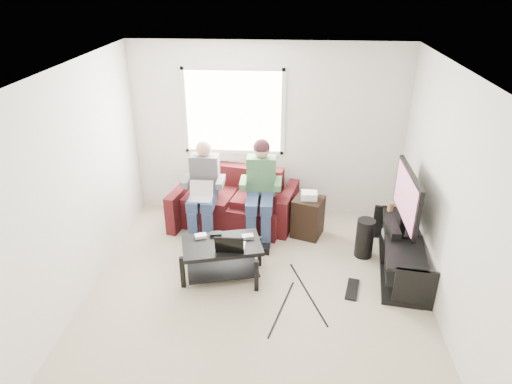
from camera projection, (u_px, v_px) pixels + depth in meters
floor at (256, 301)px, 5.28m from camera, size 4.50×4.50×0.00m
ceiling at (256, 75)px, 4.13m from camera, size 4.50×4.50×0.00m
wall_back at (268, 132)px, 6.72m from camera, size 4.50×0.00×4.50m
wall_front at (226, 376)px, 2.69m from camera, size 4.50×0.00×4.50m
wall_left at (68, 195)px, 4.84m from camera, size 0.00×4.50×4.50m
wall_right at (455, 209)px, 4.56m from camera, size 0.00×4.50×4.50m
window at (233, 112)px, 6.60m from camera, size 1.48×0.04×1.28m
sofa at (235, 204)px, 6.80m from camera, size 1.91×1.10×0.82m
person_left at (204, 186)px, 6.38m from camera, size 0.40×0.70×1.33m
person_right at (261, 183)px, 6.31m from camera, size 0.40×0.71×1.38m
laptop_silver at (201, 195)px, 6.18m from camera, size 0.37×0.30×0.24m
coffee_table at (222, 252)px, 5.57m from camera, size 1.06×0.80×0.47m
laptop_black at (230, 239)px, 5.38m from camera, size 0.37×0.28×0.24m
controller_a at (201, 236)px, 5.63m from camera, size 0.16×0.13×0.04m
controller_b at (216, 234)px, 5.67m from camera, size 0.15×0.12×0.04m
controller_c at (248, 237)px, 5.62m from camera, size 0.16×0.13×0.04m
tv_stand at (400, 254)px, 5.75m from camera, size 0.66×1.58×0.51m
tv at (407, 198)px, 5.51m from camera, size 0.12×1.10×0.81m
soundbar at (393, 227)px, 5.70m from camera, size 0.12×0.50×0.10m
drink_cup at (391, 207)px, 6.16m from camera, size 0.08×0.08×0.12m
console_white at (408, 268)px, 5.36m from camera, size 0.30×0.22×0.06m
console_grey at (397, 236)px, 5.98m from camera, size 0.34×0.26×0.08m
console_black at (402, 251)px, 5.67m from camera, size 0.38×0.30×0.07m
subwoofer at (365, 238)px, 6.01m from camera, size 0.24×0.24×0.54m
keyboard_floor at (352, 289)px, 5.46m from camera, size 0.22×0.43×0.02m
end_table at (308, 216)px, 6.48m from camera, size 0.39×0.39×0.68m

